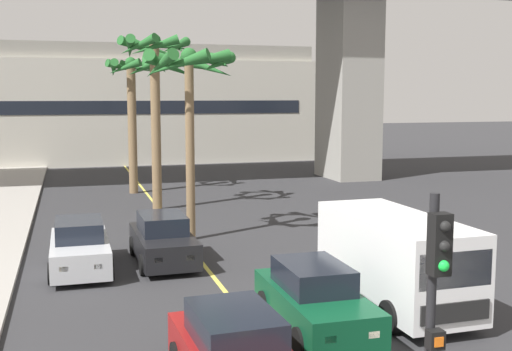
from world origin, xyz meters
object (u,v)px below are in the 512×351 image
car_queue_second (315,300)px  car_queue_third (80,248)px  car_queue_front (163,240)px  palm_tree_mid_median (131,93)px  delivery_van (395,258)px  traffic_light_median_near (434,314)px  palm_tree_far_median (155,71)px  palm_tree_near_median (189,77)px

car_queue_second → car_queue_third: (-5.05, 6.77, 0.00)m
car_queue_front → palm_tree_mid_median: 15.89m
delivery_van → traffic_light_median_near: 8.41m
car_queue_third → palm_tree_far_median: size_ratio=0.50×
car_queue_third → delivery_van: (7.60, -5.80, 0.57)m
car_queue_third → traffic_light_median_near: size_ratio=0.98×
car_queue_front → palm_tree_far_median: palm_tree_far_median is taller
car_queue_front → palm_tree_mid_median: bearing=88.0°
car_queue_third → palm_tree_mid_median: 16.41m
delivery_van → palm_tree_near_median: palm_tree_near_median is taller
palm_tree_mid_median → palm_tree_far_median: size_ratio=0.91×
delivery_van → palm_tree_mid_median: 22.07m
car_queue_second → traffic_light_median_near: 6.89m
traffic_light_median_near → palm_tree_mid_median: size_ratio=0.57×
palm_tree_near_median → palm_tree_far_median: bearing=93.1°
car_queue_second → delivery_van: delivery_van is taller
car_queue_front → palm_tree_far_median: (1.11, 9.63, 5.72)m
car_queue_front → palm_tree_near_median: 6.28m
palm_tree_near_median → palm_tree_far_median: (-0.36, 6.58, 0.43)m
car_queue_second → delivery_van: 2.79m
car_queue_third → traffic_light_median_near: 14.03m
car_queue_second → palm_tree_near_median: (-0.99, 10.06, 5.30)m
palm_tree_far_median → delivery_van: bearing=-76.0°
car_queue_second → delivery_van: size_ratio=0.78×
car_queue_front → palm_tree_near_median: size_ratio=0.58×
car_queue_second → delivery_van: (2.55, 0.97, 0.57)m
car_queue_third → palm_tree_mid_median: bearing=78.5°
palm_tree_far_median → palm_tree_mid_median: bearing=95.9°
car_queue_third → delivery_van: 9.58m
palm_tree_near_median → car_queue_second: bearing=-84.4°
traffic_light_median_near → palm_tree_far_median: (-0.33, 23.16, 3.73)m
car_queue_second → palm_tree_mid_median: size_ratio=0.56×
palm_tree_far_median → car_queue_second: bearing=-85.4°
delivery_van → traffic_light_median_near: traffic_light_median_near is taller
palm_tree_mid_median → palm_tree_far_median: 5.64m
traffic_light_median_near → palm_tree_mid_median: bearing=91.8°
car_queue_second → palm_tree_mid_median: bearing=95.0°
traffic_light_median_near → palm_tree_far_median: bearing=90.8°
car_queue_front → delivery_van: 7.87m
car_queue_front → palm_tree_far_median: 11.25m
delivery_van → palm_tree_far_median: size_ratio=0.65×
car_queue_second → car_queue_third: bearing=126.7°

